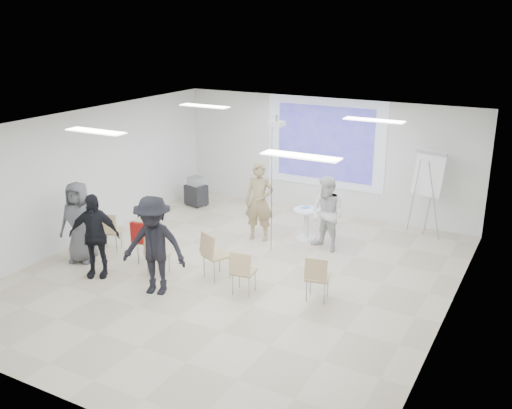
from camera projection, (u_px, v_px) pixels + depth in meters
The scene contains 30 objects.
floor at pixel (237, 277), 11.42m from camera, with size 8.00×9.00×0.10m, color beige.
ceiling at pixel (235, 123), 10.46m from camera, with size 8.00×9.00×0.10m, color white.
wall_back at pixel (325, 156), 14.73m from camera, with size 8.00×0.10×3.00m, color silver.
wall_left at pixel (81, 177), 12.78m from camera, with size 0.10×9.00×3.00m, color silver.
wall_right at pixel (454, 241), 9.09m from camera, with size 0.10×9.00×3.00m, color silver.
projection_halo at pixel (325, 143), 14.57m from camera, with size 3.20×0.01×2.30m, color silver.
projection_image at pixel (325, 143), 14.56m from camera, with size 2.60×0.01×1.90m, color #3734B1.
pedestal_table at pixel (306, 222), 13.13m from camera, with size 0.73×0.73×0.75m.
player_left at pixel (259, 197), 12.92m from camera, with size 0.76×0.51×2.07m, color tan.
player_right at pixel (327, 210), 12.37m from camera, with size 0.89×0.71×1.84m, color silver.
controller_left at pixel (271, 181), 12.95m from camera, with size 0.04×0.11×0.04m, color white.
controller_right at pixel (324, 192), 12.56m from camera, with size 0.04×0.11×0.04m, color white.
chair_far_left at pixel (109, 229), 12.37m from camera, with size 0.56×0.58×0.90m.
chair_left_mid at pixel (147, 238), 11.75m from camera, with size 0.54×0.57×0.96m.
chair_left_inner at pixel (155, 253), 11.23m from camera, with size 0.39×0.42×0.81m.
chair_center at pixel (213, 252), 11.05m from camera, with size 0.60×0.62×0.96m.
chair_right_inner at pixel (242, 269), 10.43m from camera, with size 0.46×0.48×0.86m.
chair_right_far at pixel (317, 275), 10.19m from camera, with size 0.48×0.50×0.86m.
red_jacket at pixel (142, 233), 11.60m from camera, with size 0.47×0.11×0.44m, color maroon.
laptop at pixel (158, 254), 11.32m from camera, with size 0.30×0.22×0.02m, color black.
audience_left at pixel (94, 230), 11.08m from camera, with size 1.13×0.68×1.95m, color black.
audience_mid at pixel (154, 239), 10.35m from camera, with size 1.38×0.75×2.13m, color black.
audience_outer at pixel (79, 217), 11.78m from camera, with size 0.94×0.62×1.93m, color #5A5B60.
flipchart_easel at pixel (429, 175), 13.01m from camera, with size 0.84×0.66×2.02m.
av_cart at pixel (196, 192), 15.54m from camera, with size 0.62×0.54×0.80m.
ceiling_projector at pixel (276, 130), 11.77m from camera, with size 0.30×0.25×3.00m.
fluor_panel_nw at pixel (205, 106), 13.06m from camera, with size 1.20×0.30×0.02m, color white.
fluor_panel_ne at pixel (374, 120), 11.24m from camera, with size 1.20×0.30×0.02m, color white.
fluor_panel_sw at pixel (96, 131), 10.14m from camera, with size 1.20×0.30×0.02m, color white.
fluor_panel_se at pixel (301, 156), 8.32m from camera, with size 1.20×0.30×0.02m, color white.
Camera 1 is at (5.32, -8.95, 4.88)m, focal length 40.00 mm.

